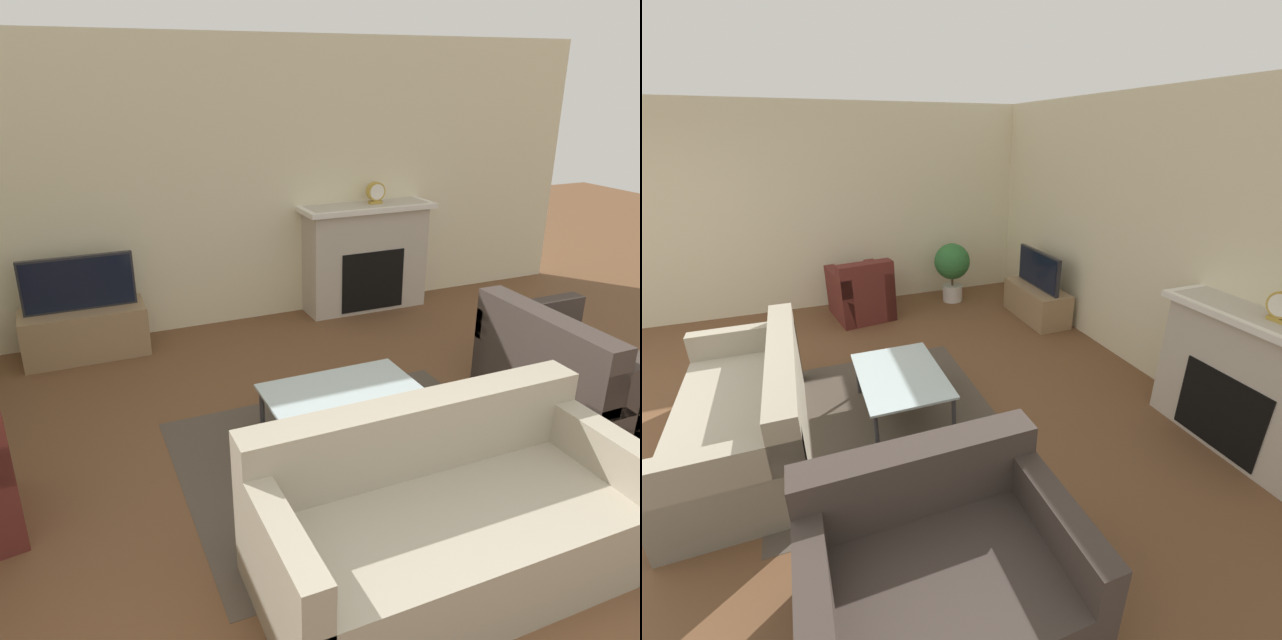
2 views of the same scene
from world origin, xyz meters
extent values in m
cube|color=beige|center=(0.00, 4.93, 1.35)|extent=(8.41, 0.06, 2.70)
cube|color=beige|center=(-2.74, 2.45, 1.35)|extent=(0.06, 7.90, 2.70)
cube|color=#4C4238|center=(0.29, 2.19, 0.00)|extent=(2.23, 1.90, 0.00)
cube|color=#BCB2A3|center=(1.64, 4.71, 0.56)|extent=(1.28, 0.37, 1.11)
cube|color=black|center=(1.64, 4.52, 0.35)|extent=(0.70, 0.01, 0.62)
cube|color=white|center=(1.64, 4.68, 1.09)|extent=(1.40, 0.43, 0.05)
cube|color=#997A56|center=(-1.19, 4.59, 0.22)|extent=(1.05, 0.45, 0.44)
cube|color=#232328|center=(-1.19, 4.59, 0.68)|extent=(0.94, 0.05, 0.48)
cube|color=black|center=(-1.19, 4.57, 0.68)|extent=(0.90, 0.01, 0.44)
cube|color=#9E937F|center=(0.27, 1.11, 0.21)|extent=(1.93, 0.91, 0.42)
cube|color=#9E937F|center=(0.27, 1.46, 0.62)|extent=(1.93, 0.20, 0.40)
cube|color=#9E937F|center=(-0.62, 1.11, 0.33)|extent=(0.14, 0.91, 0.66)
cube|color=#9E937F|center=(1.17, 1.11, 0.33)|extent=(0.14, 0.91, 0.66)
cube|color=#3D332D|center=(2.12, 2.14, 0.21)|extent=(0.97, 1.30, 0.42)
cube|color=#3D332D|center=(1.73, 2.14, 0.62)|extent=(0.20, 1.30, 0.40)
cube|color=#3D332D|center=(2.12, 1.56, 0.33)|extent=(0.97, 0.14, 0.66)
cube|color=#3D332D|center=(2.12, 2.72, 0.33)|extent=(0.97, 0.14, 0.66)
cube|color=#5B231E|center=(-2.13, 2.40, 0.21)|extent=(0.93, 0.82, 0.42)
cube|color=#5B231E|center=(-1.82, 2.45, 0.62)|extent=(0.31, 0.72, 0.40)
cube|color=#5B231E|center=(-2.17, 2.68, 0.33)|extent=(0.84, 0.27, 0.66)
cube|color=#5B231E|center=(-2.09, 2.12, 0.33)|extent=(0.84, 0.27, 0.66)
cylinder|color=#333338|center=(-0.18, 2.06, 0.19)|extent=(0.04, 0.04, 0.39)
cylinder|color=#333338|center=(0.77, 2.06, 0.19)|extent=(0.04, 0.04, 0.39)
cylinder|color=#333338|center=(-0.18, 2.68, 0.19)|extent=(0.04, 0.04, 0.39)
cylinder|color=#333338|center=(0.77, 2.68, 0.19)|extent=(0.04, 0.04, 0.39)
cube|color=silver|center=(0.29, 2.37, 0.40)|extent=(1.03, 0.70, 0.02)
cylinder|color=beige|center=(-2.21, 3.76, 0.12)|extent=(0.29, 0.29, 0.24)
cylinder|color=#4C3823|center=(-2.21, 3.76, 0.32)|extent=(0.03, 0.03, 0.16)
sphere|color=#2D6B33|center=(-2.21, 3.76, 0.60)|extent=(0.52, 0.52, 0.52)
cube|color=#B79338|center=(1.74, 4.71, 1.13)|extent=(0.13, 0.07, 0.03)
cylinder|color=white|center=(1.74, 4.68, 1.24)|extent=(0.16, 0.00, 0.16)
camera|label=1|loc=(-1.29, -0.90, 2.37)|focal=35.00mm
camera|label=2|loc=(3.46, 1.71, 2.30)|focal=24.00mm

